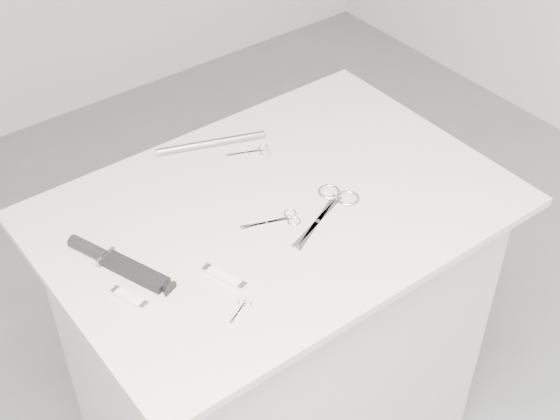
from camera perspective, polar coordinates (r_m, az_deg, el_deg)
plinth at (r=2.03m, az=-0.23°, el=-9.83°), size 0.90×0.60×0.90m
display_board at (r=1.71m, az=-0.27°, el=0.08°), size 1.00×0.70×0.02m
large_shears at (r=1.70m, az=3.76°, el=0.42°), size 0.22×0.14×0.01m
embroidery_scissors_a at (r=1.66m, az=0.10°, el=-0.71°), size 0.13×0.07×0.00m
embroidery_scissors_b at (r=1.85m, az=-1.82°, el=4.32°), size 0.10×0.06×0.00m
tiny_scissors at (r=1.48m, az=-2.88°, el=-7.21°), size 0.06×0.04×0.00m
sheathed_knife at (r=1.59m, az=-12.07°, el=-3.65°), size 0.12×0.24×0.03m
pocket_knife_a at (r=1.52m, az=-10.95°, el=-6.37°), size 0.04×0.08×0.01m
pocket_knife_b at (r=1.53m, az=-4.10°, el=-4.93°), size 0.05×0.10×0.01m
metal_rail at (r=1.87m, az=-5.08°, el=4.89°), size 0.25×0.11×0.02m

